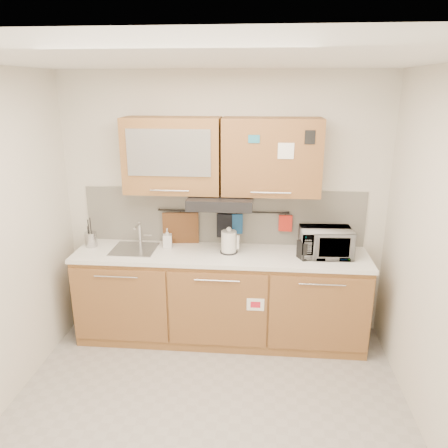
# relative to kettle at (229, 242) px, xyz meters

# --- Properties ---
(floor) EXTENTS (3.20, 3.20, 0.00)m
(floor) POSITION_rel_kettle_xyz_m (-0.08, -1.21, -1.02)
(floor) COLOR #9E9993
(floor) RESTS_ON ground
(ceiling) EXTENTS (3.20, 3.20, 0.00)m
(ceiling) POSITION_rel_kettle_xyz_m (-0.08, -1.21, 1.58)
(ceiling) COLOR white
(ceiling) RESTS_ON wall_back
(wall_back) EXTENTS (3.20, 0.00, 3.20)m
(wall_back) POSITION_rel_kettle_xyz_m (-0.08, 0.29, 0.28)
(wall_back) COLOR silver
(wall_back) RESTS_ON ground
(base_cabinet) EXTENTS (2.80, 0.64, 0.88)m
(base_cabinet) POSITION_rel_kettle_xyz_m (-0.08, -0.02, -0.62)
(base_cabinet) COLOR #A46A3A
(base_cabinet) RESTS_ON floor
(countertop) EXTENTS (2.82, 0.62, 0.04)m
(countertop) POSITION_rel_kettle_xyz_m (-0.08, -0.02, -0.12)
(countertop) COLOR white
(countertop) RESTS_ON base_cabinet
(backsplash) EXTENTS (2.80, 0.02, 0.56)m
(backsplash) POSITION_rel_kettle_xyz_m (-0.08, 0.28, 0.18)
(backsplash) COLOR silver
(backsplash) RESTS_ON countertop
(upper_cabinets) EXTENTS (1.82, 0.37, 0.70)m
(upper_cabinets) POSITION_rel_kettle_xyz_m (-0.09, 0.11, 0.81)
(upper_cabinets) COLOR #A46A3A
(upper_cabinets) RESTS_ON wall_back
(range_hood) EXTENTS (0.60, 0.46, 0.10)m
(range_hood) POSITION_rel_kettle_xyz_m (-0.08, 0.04, 0.40)
(range_hood) COLOR black
(range_hood) RESTS_ON upper_cabinets
(sink) EXTENTS (0.42, 0.40, 0.26)m
(sink) POSITION_rel_kettle_xyz_m (-0.93, -0.00, -0.10)
(sink) COLOR silver
(sink) RESTS_ON countertop
(utensil_rail) EXTENTS (1.30, 0.02, 0.02)m
(utensil_rail) POSITION_rel_kettle_xyz_m (-0.08, 0.24, 0.24)
(utensil_rail) COLOR black
(utensil_rail) RESTS_ON backsplash
(utensil_crock) EXTENTS (0.14, 0.14, 0.29)m
(utensil_crock) POSITION_rel_kettle_xyz_m (-1.38, 0.04, -0.03)
(utensil_crock) COLOR #ACACB0
(utensil_crock) RESTS_ON countertop
(kettle) EXTENTS (0.19, 0.18, 0.26)m
(kettle) POSITION_rel_kettle_xyz_m (0.00, 0.00, 0.00)
(kettle) COLOR silver
(kettle) RESTS_ON countertop
(toaster) EXTENTS (0.26, 0.21, 0.17)m
(toaster) POSITION_rel_kettle_xyz_m (0.76, -0.07, -0.02)
(toaster) COLOR black
(toaster) RESTS_ON countertop
(microwave) EXTENTS (0.49, 0.35, 0.26)m
(microwave) POSITION_rel_kettle_xyz_m (0.91, 0.00, 0.03)
(microwave) COLOR #999999
(microwave) RESTS_ON countertop
(soap_bottle) EXTENTS (0.10, 0.10, 0.19)m
(soap_bottle) POSITION_rel_kettle_xyz_m (-0.62, 0.10, -0.01)
(soap_bottle) COLOR #999999
(soap_bottle) RESTS_ON countertop
(cutting_board) EXTENTS (0.36, 0.07, 0.45)m
(cutting_board) POSITION_rel_kettle_xyz_m (-0.51, 0.23, -0.01)
(cutting_board) COLOR brown
(cutting_board) RESTS_ON utensil_rail
(oven_mitt) EXTENTS (0.12, 0.04, 0.20)m
(oven_mitt) POSITION_rel_kettle_xyz_m (0.06, 0.23, 0.12)
(oven_mitt) COLOR #1F538F
(oven_mitt) RESTS_ON utensil_rail
(dark_pouch) EXTENTS (0.16, 0.05, 0.24)m
(dark_pouch) POSITION_rel_kettle_xyz_m (-0.06, 0.23, 0.10)
(dark_pouch) COLOR black
(dark_pouch) RESTS_ON utensil_rail
(pot_holder) EXTENTS (0.13, 0.03, 0.16)m
(pot_holder) POSITION_rel_kettle_xyz_m (0.54, 0.23, 0.14)
(pot_holder) COLOR red
(pot_holder) RESTS_ON utensil_rail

